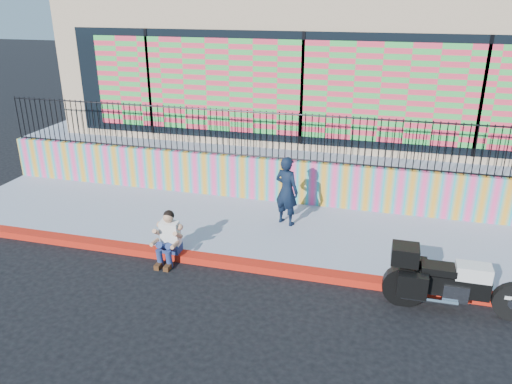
% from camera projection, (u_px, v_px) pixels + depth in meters
% --- Properties ---
extents(ground, '(90.00, 90.00, 0.00)m').
position_uv_depth(ground, '(260.00, 270.00, 9.86)').
color(ground, black).
rests_on(ground, ground).
extents(red_curb, '(16.00, 0.30, 0.15)m').
position_uv_depth(red_curb, '(260.00, 267.00, 9.83)').
color(red_curb, '#B5290C').
rests_on(red_curb, ground).
extents(sidewalk, '(16.00, 3.00, 0.15)m').
position_uv_depth(sidewalk, '(278.00, 231.00, 11.31)').
color(sidewalk, '#9299B0').
rests_on(sidewalk, ground).
extents(mural_wall, '(16.00, 0.20, 1.10)m').
position_uv_depth(mural_wall, '(293.00, 182.00, 12.51)').
color(mural_wall, '#FF4389').
rests_on(mural_wall, sidewalk).
extents(metal_fence, '(15.80, 0.04, 1.20)m').
position_uv_depth(metal_fence, '(294.00, 137.00, 12.09)').
color(metal_fence, black).
rests_on(metal_fence, mural_wall).
extents(elevated_platform, '(16.00, 10.00, 1.25)m').
position_uv_depth(elevated_platform, '(322.00, 134.00, 17.12)').
color(elevated_platform, '#9299B0').
rests_on(elevated_platform, ground).
extents(storefront_building, '(14.00, 8.06, 4.00)m').
position_uv_depth(storefront_building, '(325.00, 56.00, 15.95)').
color(storefront_building, tan).
rests_on(storefront_building, elevated_platform).
extents(police_motorcycle, '(2.42, 0.80, 1.51)m').
position_uv_depth(police_motorcycle, '(457.00, 279.00, 8.36)').
color(police_motorcycle, black).
rests_on(police_motorcycle, ground).
extents(police_officer, '(0.69, 0.58, 1.61)m').
position_uv_depth(police_officer, '(287.00, 191.00, 11.23)').
color(police_officer, black).
rests_on(police_officer, sidewalk).
extents(seated_man, '(0.54, 0.71, 1.06)m').
position_uv_depth(seated_man, '(168.00, 242.00, 9.98)').
color(seated_man, navy).
rests_on(seated_man, ground).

